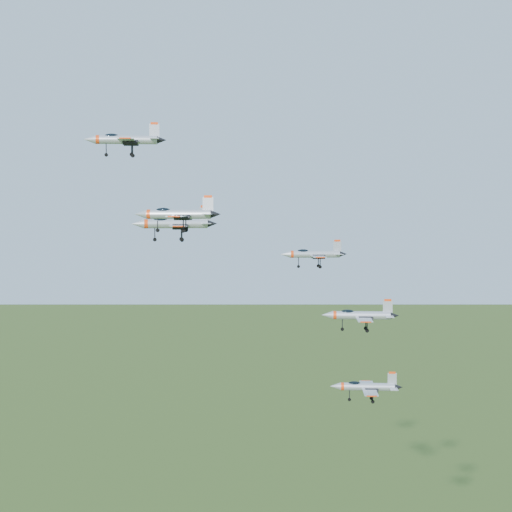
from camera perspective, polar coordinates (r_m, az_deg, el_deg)
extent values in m
cylinder|color=#B3B7C0|center=(122.72, -10.32, 9.14)|extent=(10.19, 1.74, 1.47)
cone|color=#B3B7C0|center=(123.37, -13.17, 9.07)|extent=(2.07, 1.52, 1.47)
cone|color=black|center=(122.38, -7.54, 9.18)|extent=(1.61, 1.29, 1.25)
ellipsoid|color=black|center=(123.00, -11.49, 9.37)|extent=(2.51, 1.12, 0.93)
cube|color=#B3B7C0|center=(119.54, -10.33, 9.15)|extent=(2.73, 5.03, 0.16)
cube|color=#B3B7C0|center=(125.81, -10.09, 8.88)|extent=(2.73, 5.03, 0.16)
cube|color=#B3B7C0|center=(122.58, -8.14, 9.88)|extent=(1.70, 0.18, 2.37)
cube|color=#F24111|center=(122.72, -8.14, 10.46)|extent=(1.25, 0.19, 0.40)
cylinder|color=#B3B7C0|center=(108.92, -6.43, 2.58)|extent=(9.62, 1.55, 1.39)
cone|color=#B3B7C0|center=(108.91, -9.46, 2.56)|extent=(1.94, 1.42, 1.39)
cone|color=black|center=(109.22, -3.51, 2.60)|extent=(1.51, 1.20, 1.18)
ellipsoid|color=black|center=(108.87, -7.66, 2.85)|extent=(2.36, 1.04, 0.88)
cube|color=#B3B7C0|center=(105.95, -6.26, 2.41)|extent=(2.53, 4.73, 0.15)
cube|color=#B3B7C0|center=(111.92, -6.36, 2.48)|extent=(2.53, 4.73, 0.15)
cube|color=#B3B7C0|center=(109.11, -4.13, 3.36)|extent=(1.60, 0.16, 2.24)
cube|color=#F24111|center=(109.11, -4.14, 3.97)|extent=(1.17, 0.17, 0.37)
cylinder|color=#B3B7C0|center=(96.95, -6.19, 3.35)|extent=(8.83, 2.85, 1.26)
cone|color=#B3B7C0|center=(97.97, -9.22, 3.32)|extent=(1.95, 1.56, 1.26)
cone|color=black|center=(96.23, -3.22, 3.36)|extent=(1.53, 1.31, 1.07)
ellipsoid|color=black|center=(97.33, -7.44, 3.62)|extent=(2.27, 1.29, 0.80)
cube|color=#B3B7C0|center=(94.24, -6.36, 3.18)|extent=(2.98, 4.61, 0.14)
cube|color=#B3B7C0|center=(99.60, -5.82, 3.22)|extent=(2.98, 4.61, 0.14)
cube|color=#B3B7C0|center=(96.36, -3.86, 4.14)|extent=(1.45, 0.38, 2.04)
cube|color=#F24111|center=(96.37, -3.86, 4.77)|extent=(1.08, 0.33, 0.34)
cylinder|color=#B3B7C0|center=(125.74, 4.74, 0.15)|extent=(8.76, 1.76, 1.26)
cone|color=#B3B7C0|center=(125.08, 2.37, 0.14)|extent=(1.81, 1.36, 1.26)
cone|color=black|center=(126.58, 6.99, 0.16)|extent=(1.41, 1.15, 1.07)
ellipsoid|color=black|center=(125.41, 3.78, 0.36)|extent=(2.18, 1.03, 0.80)
cube|color=#B3B7C0|center=(123.11, 5.01, -0.04)|extent=(2.47, 4.38, 0.14)
cube|color=#B3B7C0|center=(128.46, 4.64, 0.12)|extent=(2.47, 4.38, 0.14)
cube|color=#B3B7C0|center=(126.31, 6.52, 0.75)|extent=(1.45, 0.20, 2.03)
cube|color=#F24111|center=(126.25, 6.52, 1.23)|extent=(1.07, 0.20, 0.34)
cylinder|color=#B3B7C0|center=(105.40, 8.44, -4.72)|extent=(8.40, 2.68, 1.20)
cone|color=#B3B7C0|center=(105.07, 5.72, -4.72)|extent=(1.85, 1.48, 1.20)
cone|color=black|center=(105.94, 11.03, -4.70)|extent=(1.46, 1.24, 1.02)
ellipsoid|color=black|center=(105.17, 7.33, -4.47)|extent=(2.16, 1.22, 0.76)
cube|color=#B3B7C0|center=(102.91, 8.67, -5.06)|extent=(2.82, 4.38, 0.13)
cube|color=#B3B7C0|center=(108.00, 8.41, -4.63)|extent=(2.82, 4.38, 0.13)
cube|color=#B3B7C0|center=(105.63, 10.49, -4.04)|extent=(1.38, 0.36, 1.94)
cube|color=#F24111|center=(105.50, 10.50, -3.49)|extent=(1.02, 0.31, 0.32)
cylinder|color=#B3B7C0|center=(121.60, 8.91, -10.29)|extent=(8.96, 2.87, 1.28)
cone|color=#B3B7C0|center=(121.20, 6.36, -10.32)|extent=(1.98, 1.58, 1.28)
cone|color=black|center=(122.20, 11.34, -10.25)|extent=(1.56, 1.32, 1.09)
ellipsoid|color=black|center=(121.29, 7.87, -10.08)|extent=(2.30, 1.30, 0.81)
cube|color=#B3B7C0|center=(119.02, 9.13, -10.73)|extent=(3.02, 4.68, 0.14)
cube|color=#B3B7C0|center=(124.34, 8.87, -10.09)|extent=(3.02, 4.68, 0.14)
cube|color=#B3B7C0|center=(121.73, 10.84, -9.65)|extent=(1.48, 0.38, 2.07)
cube|color=#F24111|center=(121.49, 10.84, -9.16)|extent=(1.09, 0.33, 0.35)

